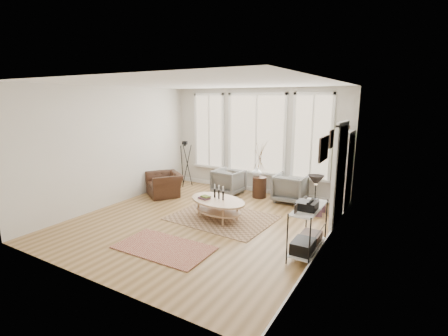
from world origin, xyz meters
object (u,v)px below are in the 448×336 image
Objects in this scene: bookcase at (343,172)px; coffee_table at (217,204)px; armchair_right at (290,188)px; armchair_left at (229,182)px; low_shelf at (308,225)px; side_table at (260,170)px; accent_chair at (165,184)px.

bookcase is 3.01m from coffee_table.
armchair_left is at bearing 5.18° from armchair_right.
bookcase is 2.56m from low_shelf.
bookcase reaches higher than side_table.
armchair_left is 1.73m from armchair_right.
side_table is at bearing 128.66° from low_shelf.
armchair_left is (-2.99, -0.09, -0.61)m from bookcase.
side_table is at bearing 178.99° from bookcase.
armchair_right is at bearing 176.09° from bookcase.
low_shelf is 3.81m from armchair_left.
low_shelf reaches higher than armchair_right.
low_shelf is 1.65× the size of armchair_right.
accent_chair is at bearing -153.68° from side_table.
bookcase is 4.61m from accent_chair.
coffee_table reaches higher than accent_chair.
side_table is (0.15, 1.94, 0.40)m from coffee_table.
armchair_right is (0.99, 1.99, 0.01)m from coffee_table.
armchair_left is at bearing 69.91° from accent_chair.
armchair_right is at bearing 55.22° from accent_chair.
accent_chair is (-2.18, 0.79, -0.04)m from coffee_table.
armchair_right is (-1.20, 2.61, -0.15)m from low_shelf.
low_shelf is at bearing 16.63° from accent_chair.
side_table reaches higher than coffee_table.
side_table is 1.64× the size of accent_chair.
bookcase is at bearing -1.01° from side_table.
coffee_table is (-2.25, -1.90, -0.61)m from bookcase.
low_shelf is at bearing -91.28° from bookcase.
side_table is at bearing 2.76° from armchair_right.
bookcase is 1.58× the size of low_shelf.
low_shelf is 0.82× the size of coffee_table.
coffee_table is 2.22m from armchair_right.
bookcase is 2.70× the size of armchair_left.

